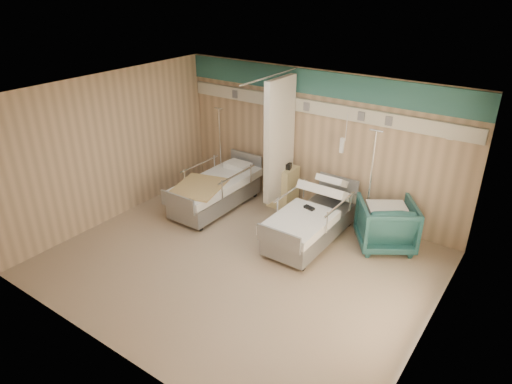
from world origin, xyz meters
TOP-DOWN VIEW (x-y plane):
  - ground at (0.00, 0.00)m, footprint 6.00×5.00m
  - room_walls at (-0.03, 0.25)m, footprint 6.04×5.04m
  - bed_right at (0.60, 1.30)m, footprint 1.00×2.16m
  - bed_left at (-1.60, 1.30)m, footprint 1.00×2.16m
  - bedside_cabinet at (-0.55, 2.20)m, footprint 0.50×0.48m
  - visitor_armchair at (1.75, 1.90)m, footprint 1.30×1.31m
  - waffle_blanket at (1.74, 1.91)m, footprint 0.86×0.84m
  - iv_stand_right at (1.33, 2.06)m, footprint 0.36×0.36m
  - iv_stand_left at (-2.08, 2.08)m, footprint 0.33×0.33m
  - call_remote at (0.55, 1.30)m, footprint 0.21×0.13m
  - tan_blanket at (-1.62, 0.84)m, footprint 1.10×1.26m
  - toiletry_bag at (-0.47, 2.16)m, footprint 0.24×0.19m
  - white_cup at (-0.63, 2.28)m, footprint 0.11×0.11m

SIDE VIEW (x-z plane):
  - ground at x=0.00m, z-range 0.00..0.00m
  - bed_right at x=0.60m, z-range 0.00..0.63m
  - bed_left at x=-1.60m, z-range 0.00..0.63m
  - iv_stand_left at x=-2.08m, z-range -0.55..1.30m
  - iv_stand_right at x=1.33m, z-range -0.60..1.43m
  - bedside_cabinet at x=-0.55m, z-range 0.00..0.85m
  - visitor_armchair at x=1.75m, z-range 0.00..0.87m
  - tan_blanket at x=-1.62m, z-range 0.63..0.67m
  - call_remote at x=0.55m, z-range 0.63..0.67m
  - waffle_blanket at x=1.74m, z-range 0.87..0.94m
  - toiletry_bag at x=-0.47m, z-range 0.85..0.97m
  - white_cup at x=-0.63m, z-range 0.85..0.97m
  - room_walls at x=-0.03m, z-range 0.45..3.27m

